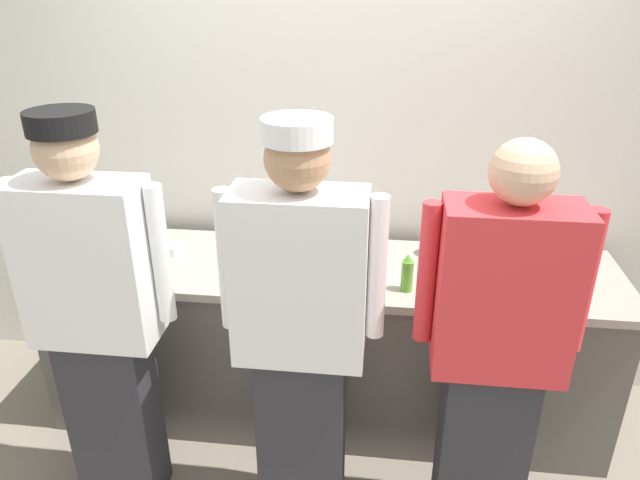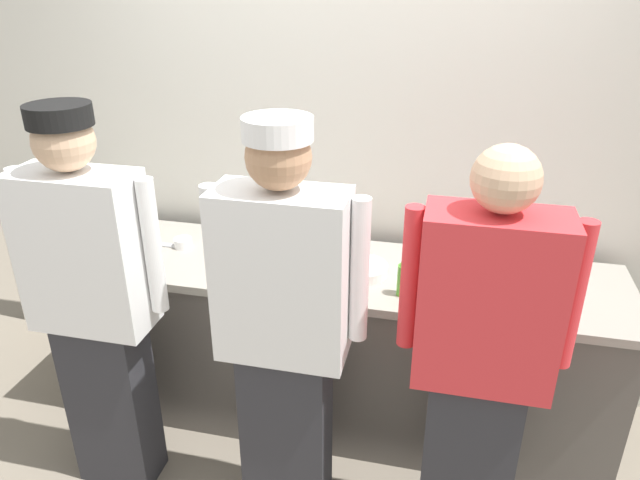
% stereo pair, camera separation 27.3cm
% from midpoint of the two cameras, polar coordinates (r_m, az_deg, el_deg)
% --- Properties ---
extents(ground_plane, '(9.00, 9.00, 0.00)m').
position_cam_midpoint_polar(ground_plane, '(3.09, 1.72, -20.48)').
color(ground_plane, slate).
extents(wall_back, '(4.41, 0.10, 2.63)m').
position_cam_midpoint_polar(wall_back, '(3.11, 5.10, 8.34)').
color(wall_back, silver).
rests_on(wall_back, ground).
extents(prep_counter, '(2.81, 0.67, 0.89)m').
position_cam_midpoint_polar(prep_counter, '(3.07, 3.18, -9.94)').
color(prep_counter, '#56514C').
rests_on(prep_counter, ground).
extents(chef_near_left, '(0.63, 0.24, 1.76)m').
position_cam_midpoint_polar(chef_near_left, '(2.57, -18.19, -5.71)').
color(chef_near_left, '#2D2D33').
rests_on(chef_near_left, ground).
extents(chef_center, '(0.63, 0.24, 1.76)m').
position_cam_midpoint_polar(chef_center, '(2.28, -0.06, -8.63)').
color(chef_center, '#2D2D33').
rests_on(chef_center, ground).
extents(chef_far_right, '(0.62, 0.24, 1.71)m').
position_cam_midpoint_polar(chef_far_right, '(2.29, 18.63, -11.01)').
color(chef_far_right, '#2D2D33').
rests_on(chef_far_right, ground).
extents(plate_stack_front, '(0.22, 0.22, 0.05)m').
position_cam_midpoint_polar(plate_stack_front, '(3.05, -15.49, -1.03)').
color(plate_stack_front, white).
rests_on(plate_stack_front, prep_counter).
extents(plate_stack_rear, '(0.24, 0.24, 0.05)m').
position_cam_midpoint_polar(plate_stack_rear, '(2.78, 6.88, -2.90)').
color(plate_stack_rear, white).
rests_on(plate_stack_rear, prep_counter).
extents(mixing_bowl_steel, '(0.33, 0.33, 0.11)m').
position_cam_midpoint_polar(mixing_bowl_steel, '(2.78, 17.90, -3.27)').
color(mixing_bowl_steel, '#B7BABF').
rests_on(mixing_bowl_steel, prep_counter).
extents(sheet_tray, '(0.49, 0.43, 0.02)m').
position_cam_midpoint_polar(sheet_tray, '(2.84, -1.60, -2.27)').
color(sheet_tray, '#B7BABF').
rests_on(sheet_tray, prep_counter).
extents(squeeze_bottle_primary, '(0.06, 0.06, 0.19)m').
position_cam_midpoint_polar(squeeze_bottle_primary, '(2.65, 3.74, -2.61)').
color(squeeze_bottle_primary, orange).
rests_on(squeeze_bottle_primary, prep_counter).
extents(squeeze_bottle_secondary, '(0.05, 0.05, 0.18)m').
position_cam_midpoint_polar(squeeze_bottle_secondary, '(2.61, 11.03, -3.66)').
color(squeeze_bottle_secondary, '#56A333').
rests_on(squeeze_bottle_secondary, prep_counter).
extents(ramekin_green_sauce, '(0.11, 0.11, 0.05)m').
position_cam_midpoint_polar(ramekin_green_sauce, '(2.92, 23.75, -3.55)').
color(ramekin_green_sauce, white).
rests_on(ramekin_green_sauce, prep_counter).
extents(ramekin_red_sauce, '(0.09, 0.09, 0.05)m').
position_cam_midpoint_polar(ramekin_red_sauce, '(3.07, -10.64, -0.28)').
color(ramekin_red_sauce, white).
rests_on(ramekin_red_sauce, prep_counter).
extents(deli_cup, '(0.09, 0.09, 0.09)m').
position_cam_midpoint_polar(deli_cup, '(2.96, 13.76, -1.16)').
color(deli_cup, white).
rests_on(deli_cup, prep_counter).
extents(chefs_knife, '(0.28, 0.03, 0.02)m').
position_cam_midpoint_polar(chefs_knife, '(3.14, -13.38, -0.37)').
color(chefs_knife, '#B7BABF').
rests_on(chefs_knife, prep_counter).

